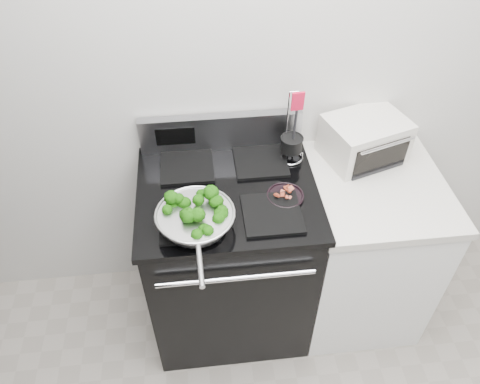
{
  "coord_description": "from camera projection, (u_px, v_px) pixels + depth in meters",
  "views": [
    {
      "loc": [
        -0.41,
        -0.06,
        2.35
      ],
      "look_at": [
        -0.25,
        1.36,
        0.98
      ],
      "focal_mm": 35.0,
      "sensor_mm": 36.0,
      "label": 1
    }
  ],
  "objects": [
    {
      "name": "gas_range",
      "position": [
        229.0,
        256.0,
        2.36
      ],
      "size": [
        0.79,
        0.69,
        1.13
      ],
      "color": "black",
      "rests_on": "floor"
    },
    {
      "name": "broccoli_pile",
      "position": [
        195.0,
        215.0,
        1.83
      ],
      "size": [
        0.25,
        0.25,
        0.09
      ],
      "primitive_type": null,
      "color": "black",
      "rests_on": "skillet"
    },
    {
      "name": "counter",
      "position": [
        360.0,
        248.0,
        2.43
      ],
      "size": [
        0.62,
        0.68,
        0.92
      ],
      "color": "white",
      "rests_on": "floor"
    },
    {
      "name": "skillet",
      "position": [
        195.0,
        218.0,
        1.84
      ],
      "size": [
        0.32,
        0.51,
        0.07
      ],
      "rotation": [
        0.0,
        0.0,
        0.03
      ],
      "color": "silver",
      "rests_on": "gas_range"
    },
    {
      "name": "utensil_holder",
      "position": [
        291.0,
        147.0,
        2.15
      ],
      "size": [
        0.12,
        0.12,
        0.36
      ],
      "rotation": [
        0.0,
        0.0,
        0.07
      ],
      "color": "silver",
      "rests_on": "gas_range"
    },
    {
      "name": "toaster_oven",
      "position": [
        364.0,
        139.0,
        2.18
      ],
      "size": [
        0.42,
        0.36,
        0.2
      ],
      "rotation": [
        0.0,
        0.0,
        0.3
      ],
      "color": "silver",
      "rests_on": "counter"
    },
    {
      "name": "bacon_plate",
      "position": [
        285.0,
        194.0,
        1.99
      ],
      "size": [
        0.16,
        0.16,
        0.04
      ],
      "rotation": [
        0.0,
        0.0,
        0.03
      ],
      "color": "black",
      "rests_on": "gas_range"
    },
    {
      "name": "back_wall",
      "position": [
        287.0,
        64.0,
        2.03
      ],
      "size": [
        4.0,
        0.02,
        2.7
      ],
      "primitive_type": "cube",
      "color": "beige",
      "rests_on": "ground"
    }
  ]
}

